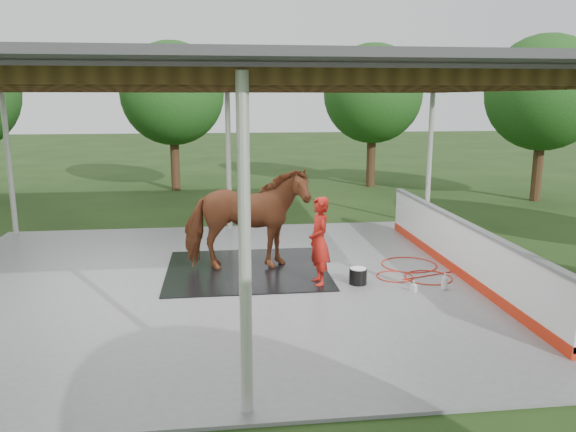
{
  "coord_description": "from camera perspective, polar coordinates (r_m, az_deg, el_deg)",
  "views": [
    {
      "loc": [
        -0.25,
        -10.66,
        3.62
      ],
      "look_at": [
        1.07,
        0.12,
        1.33
      ],
      "focal_mm": 35.0,
      "sensor_mm": 36.0,
      "label": 1
    }
  ],
  "objects": [
    {
      "name": "tree_belt",
      "position": [
        11.57,
        -4.37,
        12.7
      ],
      "size": [
        28.0,
        28.0,
        5.8
      ],
      "color": "#382314",
      "rests_on": "ground"
    },
    {
      "name": "handler",
      "position": [
        10.83,
        3.18,
        -2.58
      ],
      "size": [
        0.48,
        0.67,
        1.73
      ],
      "primitive_type": "imported",
      "rotation": [
        0.0,
        0.0,
        -1.46
      ],
      "color": "#B01A12",
      "rests_on": "concrete_slab"
    },
    {
      "name": "pavilion_structure",
      "position": [
        10.67,
        -5.8,
        13.7
      ],
      "size": [
        12.6,
        10.6,
        4.05
      ],
      "color": "beige",
      "rests_on": "ground"
    },
    {
      "name": "soap_bottle_b",
      "position": [
        10.86,
        12.68,
        -7.0
      ],
      "size": [
        0.14,
        0.14,
        0.21
      ],
      "primitive_type": "imported",
      "rotation": [
        0.0,
        0.0,
        -0.94
      ],
      "color": "#338CD8",
      "rests_on": "concrete_slab"
    },
    {
      "name": "dasher_board",
      "position": [
        12.1,
        16.93,
        -3.12
      ],
      "size": [
        0.16,
        8.0,
        1.15
      ],
      "color": "red",
      "rests_on": "concrete_slab"
    },
    {
      "name": "horse",
      "position": [
        11.68,
        -4.28,
        -0.33
      ],
      "size": [
        2.58,
        1.21,
        2.16
      ],
      "primitive_type": "imported",
      "rotation": [
        0.0,
        0.0,
        1.59
      ],
      "color": "brown",
      "rests_on": "rubber_mat"
    },
    {
      "name": "hose_coil",
      "position": [
        12.13,
        12.52,
        -5.45
      ],
      "size": [
        1.85,
        1.99,
        0.02
      ],
      "color": "red",
      "rests_on": "concrete_slab"
    },
    {
      "name": "wash_bucket",
      "position": [
        11.11,
        7.12,
        -6.04
      ],
      "size": [
        0.34,
        0.34,
        0.32
      ],
      "color": "black",
      "rests_on": "concrete_slab"
    },
    {
      "name": "soap_bottle_a",
      "position": [
        11.11,
        15.63,
        -6.4
      ],
      "size": [
        0.17,
        0.17,
        0.33
      ],
      "primitive_type": "imported",
      "rotation": [
        0.0,
        0.0,
        0.51
      ],
      "color": "silver",
      "rests_on": "concrete_slab"
    },
    {
      "name": "ground",
      "position": [
        11.26,
        -5.38,
        -6.91
      ],
      "size": [
        100.0,
        100.0,
        0.0
      ],
      "primitive_type": "plane",
      "color": "#1E3814"
    },
    {
      "name": "concrete_slab",
      "position": [
        11.25,
        -5.38,
        -6.79
      ],
      "size": [
        12.0,
        10.0,
        0.05
      ],
      "primitive_type": "cube",
      "color": "slate",
      "rests_on": "ground"
    },
    {
      "name": "rubber_mat",
      "position": [
        11.95,
        -4.2,
        -5.45
      ],
      "size": [
        3.34,
        3.13,
        0.03
      ],
      "primitive_type": "cube",
      "color": "black",
      "rests_on": "concrete_slab"
    }
  ]
}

